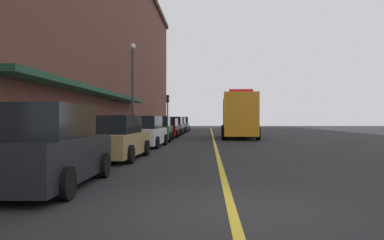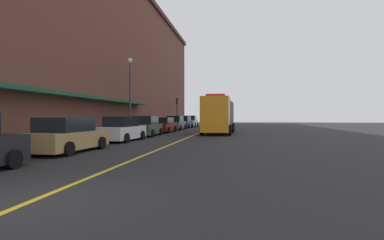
{
  "view_description": "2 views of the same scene",
  "coord_description": "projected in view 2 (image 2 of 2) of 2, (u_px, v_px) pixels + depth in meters",
  "views": [
    {
      "loc": [
        -0.39,
        -6.34,
        1.51
      ],
      "look_at": [
        -1.89,
        27.85,
        1.45
      ],
      "focal_mm": 35.21,
      "sensor_mm": 36.0,
      "label": 1
    },
    {
      "loc": [
        4.14,
        -5.25,
        1.71
      ],
      "look_at": [
        -0.95,
        26.17,
        1.31
      ],
      "focal_mm": 27.81,
      "sensor_mm": 36.0,
      "label": 2
    }
  ],
  "objects": [
    {
      "name": "parking_meter_0",
      "position": [
        172.0,
        121.0,
        42.09
      ],
      "size": [
        0.14,
        0.18,
        1.33
      ],
      "color": "#4C4C51",
      "rests_on": "sidewalk_left"
    },
    {
      "name": "parked_car_3",
      "position": [
        147.0,
        127.0,
        25.79
      ],
      "size": [
        2.13,
        4.76,
        1.74
      ],
      "rotation": [
        0.0,
        0.0,
        1.61
      ],
      "color": "#2D5133",
      "rests_on": "ground"
    },
    {
      "name": "traffic_light_near",
      "position": [
        177.0,
        107.0,
        44.93
      ],
      "size": [
        0.38,
        0.36,
        4.3
      ],
      "color": "#232326",
      "rests_on": "sidewalk_left"
    },
    {
      "name": "street_lamp_left",
      "position": [
        130.0,
        87.0,
        27.53
      ],
      "size": [
        0.44,
        0.44,
        6.94
      ],
      "color": "#33383D",
      "rests_on": "sidewalk_left"
    },
    {
      "name": "parked_car_2",
      "position": [
        122.0,
        130.0,
        20.45
      ],
      "size": [
        2.1,
        4.6,
        1.7
      ],
      "rotation": [
        0.0,
        0.0,
        1.53
      ],
      "color": "silver",
      "rests_on": "ground"
    },
    {
      "name": "sidewalk_left",
      "position": [
        141.0,
        132.0,
        31.53
      ],
      "size": [
        2.4,
        70.0,
        0.15
      ],
      "primitive_type": "cube",
      "color": "gray",
      "rests_on": "ground"
    },
    {
      "name": "parking_meter_1",
      "position": [
        112.0,
        125.0,
        22.21
      ],
      "size": [
        0.14,
        0.18,
        1.33
      ],
      "color": "#4C4C51",
      "rests_on": "sidewalk_left"
    },
    {
      "name": "parked_car_1",
      "position": [
        68.0,
        136.0,
        14.18
      ],
      "size": [
        2.21,
        4.69,
        1.65
      ],
      "rotation": [
        0.0,
        0.0,
        1.55
      ],
      "color": "#A5844C",
      "rests_on": "ground"
    },
    {
      "name": "parked_car_5",
      "position": [
        175.0,
        123.0,
        37.47
      ],
      "size": [
        2.13,
        4.19,
        1.77
      ],
      "rotation": [
        0.0,
        0.0,
        1.55
      ],
      "color": "#595B60",
      "rests_on": "ground"
    },
    {
      "name": "parking_meter_2",
      "position": [
        156.0,
        122.0,
        33.83
      ],
      "size": [
        0.14,
        0.18,
        1.33
      ],
      "color": "#4C4C51",
      "rests_on": "sidewalk_left"
    },
    {
      "name": "lane_center_stripe",
      "position": [
        199.0,
        133.0,
        30.54
      ],
      "size": [
        0.16,
        70.0,
        0.01
      ],
      "primitive_type": "cube",
      "color": "gold",
      "rests_on": "ground"
    },
    {
      "name": "ground_plane",
      "position": [
        199.0,
        133.0,
        30.54
      ],
      "size": [
        112.0,
        112.0,
        0.0
      ],
      "primitive_type": "plane",
      "color": "#232326"
    },
    {
      "name": "parked_car_6",
      "position": [
        184.0,
        122.0,
        43.41
      ],
      "size": [
        2.05,
        4.57,
        1.73
      ],
      "rotation": [
        0.0,
        0.0,
        1.55
      ],
      "color": "navy",
      "rests_on": "ground"
    },
    {
      "name": "parked_car_7",
      "position": [
        191.0,
        121.0,
        48.91
      ],
      "size": [
        2.23,
        4.87,
        1.83
      ],
      "rotation": [
        0.0,
        0.0,
        1.6
      ],
      "color": "silver",
      "rests_on": "ground"
    },
    {
      "name": "utility_truck",
      "position": [
        219.0,
        116.0,
        29.52
      ],
      "size": [
        2.99,
        8.79,
        3.7
      ],
      "rotation": [
        0.0,
        0.0,
        -1.6
      ],
      "color": "orange",
      "rests_on": "ground"
    },
    {
      "name": "brick_building_left",
      "position": [
        83.0,
        52.0,
        31.41
      ],
      "size": [
        11.01,
        64.0,
        17.1
      ],
      "color": "brown",
      "rests_on": "ground"
    },
    {
      "name": "parked_car_4",
      "position": [
        164.0,
        125.0,
        31.53
      ],
      "size": [
        2.01,
        4.85,
        1.59
      ],
      "rotation": [
        0.0,
        0.0,
        1.57
      ],
      "color": "maroon",
      "rests_on": "ground"
    }
  ]
}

